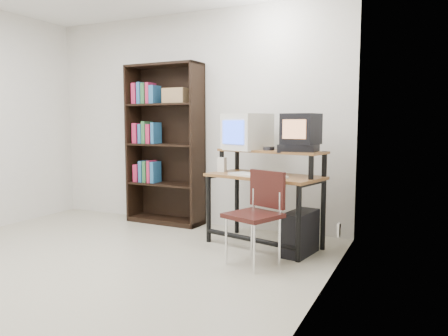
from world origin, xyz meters
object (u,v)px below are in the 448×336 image
at_px(computer_desk, 265,180).
at_px(pc_tower, 301,233).
at_px(bookshelf, 166,143).
at_px(crt_monitor, 247,132).
at_px(school_chair, 258,207).
at_px(crt_tv, 301,129).

xyz_separation_m(computer_desk, pc_tower, (0.42, -0.16, -0.47)).
bearing_deg(bookshelf, pc_tower, -15.74).
distance_m(computer_desk, pc_tower, 0.65).
distance_m(crt_monitor, school_chair, 1.06).
height_order(crt_monitor, bookshelf, bookshelf).
height_order(pc_tower, school_chair, school_chair).
bearing_deg(crt_tv, school_chair, -101.04).
relative_size(crt_tv, pc_tower, 0.81).
xyz_separation_m(crt_monitor, pc_tower, (0.69, -0.32, -0.95)).
relative_size(computer_desk, pc_tower, 2.79).
bearing_deg(crt_tv, computer_desk, -166.35).
xyz_separation_m(computer_desk, bookshelf, (-1.49, 0.46, 0.32)).
bearing_deg(pc_tower, school_chair, -114.93).
bearing_deg(crt_monitor, school_chair, -38.63).
height_order(computer_desk, school_chair, computer_desk).
relative_size(computer_desk, crt_monitor, 2.36).
bearing_deg(pc_tower, bookshelf, 171.60).
relative_size(crt_monitor, school_chair, 0.64).
relative_size(crt_tv, bookshelf, 0.18).
height_order(crt_monitor, pc_tower, crt_monitor).
distance_m(crt_tv, bookshelf, 1.90).
relative_size(pc_tower, school_chair, 0.54).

